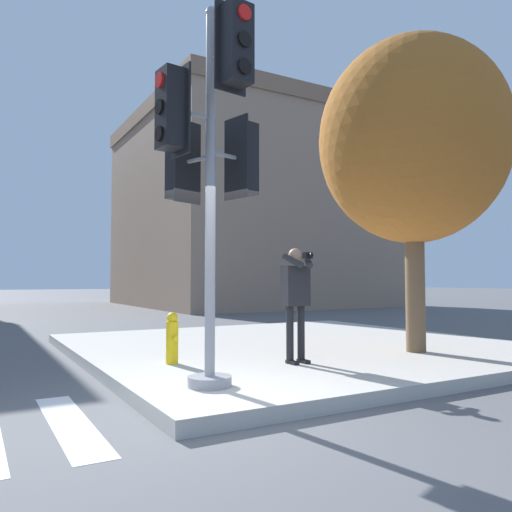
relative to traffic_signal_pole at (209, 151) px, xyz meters
name	(u,v)px	position (x,y,z in m)	size (l,w,h in m)	color
ground_plane	(205,419)	(-0.32, -0.64, -2.92)	(160.00, 160.00, 0.00)	#5B5B5E
sidewalk_corner	(295,347)	(3.18, 2.86, -2.83)	(8.00, 8.00, 0.18)	#BCB7AD
traffic_signal_pole	(209,151)	(0.00, 0.00, 0.00)	(1.37, 1.35, 4.50)	#939399
person_photographer	(296,294)	(1.81, 0.85, -1.72)	(0.50, 0.53, 1.70)	black
street_tree	(413,142)	(4.27, 0.79, 0.91)	(3.27, 3.27, 5.47)	brown
fire_hydrant	(172,338)	(0.20, 1.70, -2.37)	(0.18, 0.24, 0.75)	yellow
building_right	(244,212)	(11.45, 20.27, 2.48)	(12.35, 13.57, 10.77)	gray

